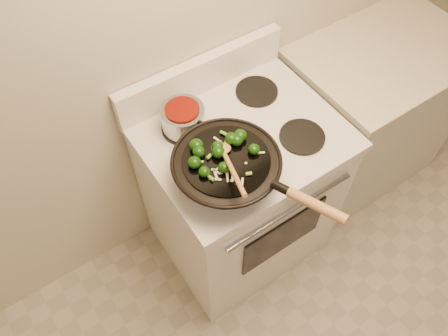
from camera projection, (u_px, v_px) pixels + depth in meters
stove at (239, 193)px, 2.10m from camera, size 0.78×0.67×1.08m
counter_unit at (366, 115)px, 2.40m from camera, size 0.88×0.62×0.91m
wok at (227, 169)px, 1.53m from camera, size 0.39×0.62×0.20m
stirfry at (219, 150)px, 1.50m from camera, size 0.25×0.26×0.04m
wooden_spoon at (228, 161)px, 1.44m from camera, size 0.13×0.29×0.11m
saucepan at (183, 118)px, 1.69m from camera, size 0.17×0.27×0.10m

